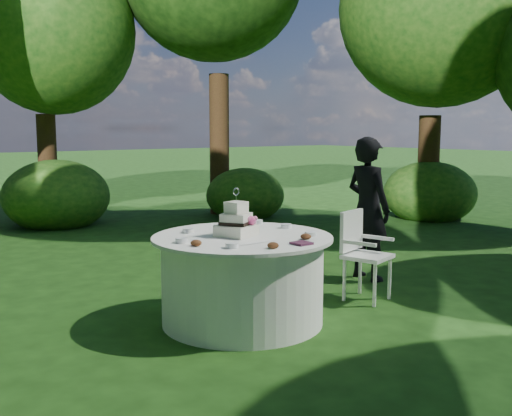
# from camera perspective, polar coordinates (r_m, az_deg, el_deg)

# --- Properties ---
(ground) EXTENTS (80.00, 80.00, 0.00)m
(ground) POSITION_cam_1_polar(r_m,az_deg,el_deg) (5.36, -1.29, -10.80)
(ground) COLOR #14330D
(ground) RESTS_ON ground
(napkins) EXTENTS (0.14, 0.14, 0.02)m
(napkins) POSITION_cam_1_polar(r_m,az_deg,el_deg) (4.80, 4.36, -3.36)
(napkins) COLOR #471E35
(napkins) RESTS_ON table
(feather_plume) EXTENTS (0.48, 0.07, 0.01)m
(feather_plume) POSITION_cam_1_polar(r_m,az_deg,el_deg) (4.83, -0.13, -3.31)
(feather_plume) COLOR white
(feather_plume) RESTS_ON table
(guest) EXTENTS (0.40, 0.60, 1.60)m
(guest) POSITION_cam_1_polar(r_m,az_deg,el_deg) (6.79, 10.62, -0.07)
(guest) COLOR black
(guest) RESTS_ON ground
(table) EXTENTS (1.56, 1.56, 0.77)m
(table) POSITION_cam_1_polar(r_m,az_deg,el_deg) (5.25, -1.30, -6.77)
(table) COLOR white
(table) RESTS_ON ground
(cake) EXTENTS (0.37, 0.37, 0.42)m
(cake) POSITION_cam_1_polar(r_m,az_deg,el_deg) (5.14, -1.85, -1.43)
(cake) COLOR white
(cake) RESTS_ON table
(chair) EXTENTS (0.50, 0.49, 0.88)m
(chair) POSITION_cam_1_polar(r_m,az_deg,el_deg) (6.02, 9.96, -3.76)
(chair) COLOR silver
(chair) RESTS_ON ground
(votives) EXTENTS (1.24, 0.91, 0.04)m
(votives) POSITION_cam_1_polar(r_m,az_deg,el_deg) (5.22, -1.16, -2.34)
(votives) COLOR white
(votives) RESTS_ON table
(petal_cups) EXTENTS (0.97, 1.15, 0.05)m
(petal_cups) POSITION_cam_1_polar(r_m,az_deg,el_deg) (5.01, -0.23, -2.69)
(petal_cups) COLOR #562D16
(petal_cups) RESTS_ON table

